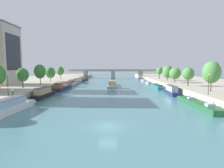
% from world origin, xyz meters
% --- Properties ---
extents(ground_plane, '(400.00, 400.00, 0.00)m').
position_xyz_m(ground_plane, '(0.00, 0.00, 0.00)').
color(ground_plane, teal).
extents(quay_left, '(36.00, 170.00, 2.25)m').
position_xyz_m(quay_left, '(-38.34, 55.00, 1.12)').
color(quay_left, '#B2A893').
rests_on(quay_left, ground).
extents(quay_right, '(36.00, 170.00, 2.25)m').
position_xyz_m(quay_right, '(38.34, 55.00, 1.12)').
color(quay_right, '#B2A893').
rests_on(quay_right, ground).
extents(barge_midriver, '(3.88, 19.58, 3.03)m').
position_xyz_m(barge_midriver, '(-0.01, 49.58, 0.89)').
color(barge_midriver, gray).
rests_on(barge_midriver, ground).
extents(wake_behind_barge, '(5.60, 5.88, 0.03)m').
position_xyz_m(wake_behind_barge, '(0.01, 36.87, 0.01)').
color(wake_behind_barge, silver).
rests_on(wake_behind_barge, ground).
extents(moored_boat_left_lone, '(2.93, 13.03, 2.68)m').
position_xyz_m(moored_boat_left_lone, '(-18.29, 7.97, 1.12)').
color(moored_boat_left_lone, silver).
rests_on(moored_boat_left_lone, ground).
extents(moored_boat_left_downstream, '(2.40, 12.31, 2.84)m').
position_xyz_m(moored_boat_left_downstream, '(-18.52, 23.48, 1.18)').
color(moored_boat_left_downstream, black).
rests_on(moored_boat_left_downstream, ground).
extents(moored_boat_left_second, '(3.21, 14.47, 3.01)m').
position_xyz_m(moored_boat_left_second, '(-18.25, 39.52, 0.91)').
color(moored_boat_left_second, '#1E284C').
rests_on(moored_boat_left_second, ground).
extents(moored_boat_left_upstream, '(2.19, 11.85, 2.10)m').
position_xyz_m(moored_boat_left_upstream, '(-18.11, 55.74, 0.53)').
color(moored_boat_left_upstream, gray).
rests_on(moored_boat_left_upstream, ground).
extents(moored_boat_left_midway, '(2.84, 13.67, 2.51)m').
position_xyz_m(moored_boat_left_midway, '(-18.69, 68.88, 1.05)').
color(moored_boat_left_midway, gray).
rests_on(moored_boat_left_midway, ground).
extents(moored_boat_left_far, '(3.01, 13.63, 2.17)m').
position_xyz_m(moored_boat_left_far, '(-18.16, 84.86, 0.56)').
color(moored_boat_left_far, black).
rests_on(moored_boat_left_far, ground).
extents(moored_boat_right_lone, '(3.01, 16.42, 2.21)m').
position_xyz_m(moored_boat_right_lone, '(18.50, 12.64, 0.58)').
color(moored_boat_right_lone, '#235633').
rests_on(moored_boat_right_lone, ground).
extents(moored_boat_right_upstream, '(2.63, 12.08, 2.76)m').
position_xyz_m(moored_boat_right_upstream, '(18.38, 29.75, 1.15)').
color(moored_boat_right_upstream, '#1E284C').
rests_on(moored_boat_right_upstream, ground).
extents(moored_boat_right_near, '(3.46, 16.11, 2.13)m').
position_xyz_m(moored_boat_right_near, '(18.57, 47.29, 0.54)').
color(moored_boat_right_near, '#23666B').
rests_on(moored_boat_right_near, ground).
extents(moored_boat_right_end, '(2.02, 10.07, 2.08)m').
position_xyz_m(moored_boat_right_end, '(18.05, 63.83, 0.53)').
color(moored_boat_right_end, gray).
rests_on(moored_boat_right_end, ground).
extents(moored_boat_right_second, '(2.26, 13.37, 2.13)m').
position_xyz_m(moored_boat_right_second, '(18.20, 78.64, 0.54)').
color(moored_boat_right_second, gray).
rests_on(moored_boat_right_second, ground).
extents(moored_boat_right_far, '(2.42, 11.99, 3.40)m').
position_xyz_m(moored_boat_right_far, '(18.50, 93.86, 1.00)').
color(moored_boat_right_far, '#1E284C').
rests_on(moored_boat_right_far, ground).
extents(tree_left_midway, '(3.47, 3.47, 5.87)m').
position_xyz_m(tree_left_midway, '(-26.07, 26.92, 6.07)').
color(tree_left_midway, brown).
rests_on(tree_left_midway, quay_left).
extents(tree_left_second, '(4.01, 4.01, 7.09)m').
position_xyz_m(tree_left_second, '(-25.81, 38.42, 6.80)').
color(tree_left_second, brown).
rests_on(tree_left_second, quay_left).
extents(tree_left_past_mid, '(4.03, 4.03, 6.12)m').
position_xyz_m(tree_left_past_mid, '(-26.44, 50.26, 6.03)').
color(tree_left_past_mid, brown).
rests_on(tree_left_past_mid, quay_left).
extents(tree_left_third, '(3.66, 3.66, 6.46)m').
position_xyz_m(tree_left_third, '(-26.34, 63.72, 6.52)').
color(tree_left_third, brown).
rests_on(tree_left_third, quay_left).
extents(tree_right_past_mid, '(4.23, 4.23, 7.55)m').
position_xyz_m(tree_right_past_mid, '(24.91, 19.64, 7.05)').
color(tree_right_past_mid, brown).
rests_on(tree_right_past_mid, quay_right).
extents(tree_right_far, '(3.67, 3.67, 6.01)m').
position_xyz_m(tree_right_far, '(24.77, 32.86, 6.20)').
color(tree_right_far, brown).
rests_on(tree_right_far, quay_right).
extents(tree_right_end_of_row, '(4.44, 4.44, 5.96)m').
position_xyz_m(tree_right_end_of_row, '(24.98, 45.64, 5.91)').
color(tree_right_end_of_row, brown).
rests_on(tree_right_end_of_row, quay_right).
extents(tree_right_third, '(4.62, 4.62, 6.95)m').
position_xyz_m(tree_right_third, '(25.27, 56.05, 6.28)').
color(tree_right_third, brown).
rests_on(tree_right_third, quay_right).
extents(tree_right_midway, '(3.22, 3.22, 6.17)m').
position_xyz_m(tree_right_midway, '(24.78, 68.78, 6.44)').
color(tree_right_midway, brown).
rests_on(tree_right_midway, quay_right).
extents(lamppost_left_bank, '(0.28, 0.28, 4.61)m').
position_xyz_m(lamppost_left_bank, '(-22.11, 13.26, 4.78)').
color(lamppost_left_bank, black).
rests_on(lamppost_left_bank, quay_left).
extents(lamppost_right_bank, '(0.28, 0.28, 4.54)m').
position_xyz_m(lamppost_right_bank, '(21.92, 15.13, 4.74)').
color(lamppost_right_bank, black).
rests_on(lamppost_right_bank, quay_right).
extents(bridge_far, '(64.68, 4.40, 6.94)m').
position_xyz_m(bridge_far, '(0.00, 105.05, 4.47)').
color(bridge_far, gray).
rests_on(bridge_far, ground).
extents(person_on_quay, '(0.42, 0.38, 1.62)m').
position_xyz_m(person_on_quay, '(-21.65, 14.16, 3.18)').
color(person_on_quay, '#2D2D38').
rests_on(person_on_quay, quay_left).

